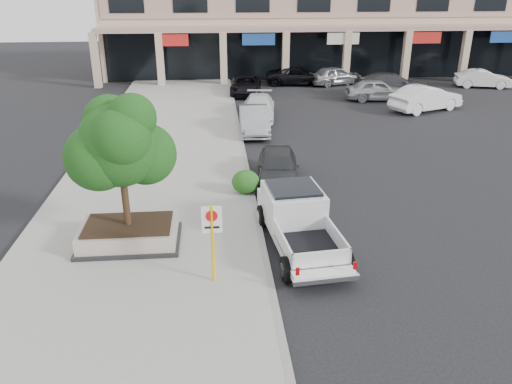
% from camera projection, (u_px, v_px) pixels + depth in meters
% --- Properties ---
extents(ground, '(120.00, 120.00, 0.00)m').
position_uv_depth(ground, '(311.00, 249.00, 15.96)').
color(ground, black).
rests_on(ground, ground).
extents(sidewalk, '(8.00, 52.00, 0.15)m').
position_uv_depth(sidewalk, '(156.00, 183.00, 20.98)').
color(sidewalk, gray).
rests_on(sidewalk, ground).
extents(curb, '(0.20, 52.00, 0.15)m').
position_uv_depth(curb, '(249.00, 180.00, 21.30)').
color(curb, gray).
rests_on(curb, ground).
extents(strip_mall, '(40.55, 12.43, 9.50)m').
position_uv_depth(strip_mall, '(329.00, 17.00, 45.82)').
color(strip_mall, tan).
rests_on(strip_mall, ground).
extents(planter, '(3.20, 2.20, 0.68)m').
position_uv_depth(planter, '(129.00, 233.00, 15.92)').
color(planter, black).
rests_on(planter, sidewalk).
extents(planter_tree, '(2.90, 2.55, 4.00)m').
position_uv_depth(planter_tree, '(125.00, 144.00, 14.92)').
color(planter_tree, black).
rests_on(planter_tree, planter).
extents(no_parking_sign, '(0.55, 0.09, 2.30)m').
position_uv_depth(no_parking_sign, '(212.00, 234.00, 13.45)').
color(no_parking_sign, yellow).
rests_on(no_parking_sign, sidewalk).
extents(hedge, '(1.10, 0.99, 0.93)m').
position_uv_depth(hedge, '(246.00, 182.00, 19.60)').
color(hedge, '#154513').
rests_on(hedge, sidewalk).
extents(pickup_truck, '(2.57, 5.64, 1.72)m').
position_uv_depth(pickup_truck, '(301.00, 223.00, 15.73)').
color(pickup_truck, white).
rests_on(pickup_truck, ground).
extents(curb_car_a, '(2.16, 4.38, 1.44)m').
position_uv_depth(curb_car_a, '(278.00, 166.00, 20.92)').
color(curb_car_a, '#2B2D2F').
rests_on(curb_car_a, ground).
extents(curb_car_b, '(1.64, 4.45, 1.45)m').
position_uv_depth(curb_car_b, '(254.00, 120.00, 27.80)').
color(curb_car_b, '#95989C').
rests_on(curb_car_b, ground).
extents(curb_car_c, '(2.48, 4.90, 1.36)m').
position_uv_depth(curb_car_c, '(259.00, 107.00, 30.80)').
color(curb_car_c, silver).
rests_on(curb_car_c, ground).
extents(curb_car_d, '(2.68, 5.01, 1.34)m').
position_uv_depth(curb_car_d, '(246.00, 85.00, 37.27)').
color(curb_car_d, black).
rests_on(curb_car_d, ground).
extents(lot_car_a, '(4.51, 2.02, 1.51)m').
position_uv_depth(lot_car_a, '(377.00, 90.00, 35.27)').
color(lot_car_a, '#A1A4A9').
rests_on(lot_car_a, ground).
extents(lot_car_b, '(5.29, 3.58, 1.65)m').
position_uv_depth(lot_car_b, '(426.00, 98.00, 32.46)').
color(lot_car_b, white).
rests_on(lot_car_b, ground).
extents(lot_car_c, '(5.63, 2.38, 1.62)m').
position_uv_depth(lot_car_c, '(391.00, 84.00, 36.85)').
color(lot_car_c, '#2D3033').
rests_on(lot_car_c, ground).
extents(lot_car_d, '(5.20, 2.79, 1.39)m').
position_uv_depth(lot_car_d, '(297.00, 76.00, 40.63)').
color(lot_car_d, black).
rests_on(lot_car_d, ground).
extents(lot_car_e, '(4.74, 3.10, 1.50)m').
position_uv_depth(lot_car_e, '(336.00, 76.00, 40.52)').
color(lot_car_e, '#929499').
rests_on(lot_car_e, ground).
extents(lot_car_f, '(4.44, 2.48, 1.39)m').
position_uv_depth(lot_car_f, '(483.00, 79.00, 39.55)').
color(lot_car_f, silver).
rests_on(lot_car_f, ground).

